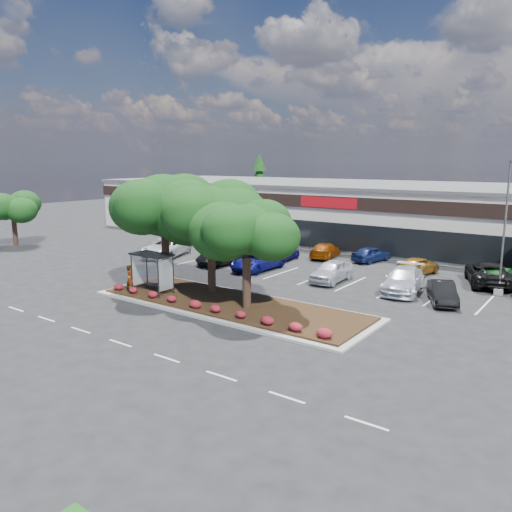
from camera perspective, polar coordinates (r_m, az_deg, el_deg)
The scene contains 26 objects.
ground at distance 26.45m, azimuth -5.08°, elevation -8.50°, with size 160.00×160.00×0.00m, color black.
retail_store at distance 55.42m, azimuth 18.68°, elevation 4.51°, with size 80.40×25.20×6.25m.
landscape_island at distance 30.55m, azimuth -2.97°, elevation -5.55°, with size 18.00×6.00×0.26m.
lane_markings at distance 34.69m, azimuth 6.15°, elevation -3.80°, with size 33.12×20.06×0.01m.
shrub_row at distance 28.91m, azimuth -5.61°, elevation -5.75°, with size 17.00×0.80×0.50m, color maroon, non-canonical shape.
bus_shelter at distance 32.98m, azimuth -11.62°, elevation -0.63°, with size 2.75×1.55×2.59m.
island_tree_west at distance 34.07m, azimuth -10.38°, elevation 3.02°, with size 7.20×7.20×7.89m, color #123711, non-canonical shape.
island_tree_mid at distance 32.20m, azimuth -5.15°, elevation 2.20°, with size 6.60×6.60×7.32m, color #123711, non-canonical shape.
island_tree_east at distance 28.63m, azimuth -1.08°, elevation 0.32°, with size 5.80×5.80×6.50m, color #123711, non-canonical shape.
tree_west_far at distance 57.45m, azimuth -25.95°, elevation 3.84°, with size 4.80×4.80×5.61m, color #123711, non-canonical shape.
conifer_north_west at distance 79.79m, azimuth 0.38°, elevation 8.18°, with size 4.40×4.40×10.00m, color #123711.
person_waiting at distance 33.51m, azimuth -14.21°, elevation -2.55°, with size 0.66×0.43×1.81m, color #594C47.
light_pole at distance 36.08m, azimuth 26.62°, elevation 1.99°, with size 1.43×0.57×8.87m.
car_0 at distance 46.81m, azimuth -10.20°, elevation 0.99°, with size 2.84×6.16×1.71m, color silver.
car_1 at distance 42.68m, azimuth -3.73°, elevation -0.02°, with size 2.33×5.05×1.40m, color black.
car_2 at distance 40.37m, azimuth 0.15°, elevation -0.60°, with size 2.40×5.20×1.44m, color navy.
car_3 at distance 36.96m, azimuth 8.62°, elevation -1.71°, with size 1.85×4.59×1.56m, color silver.
car_4 at distance 35.14m, azimuth 16.48°, elevation -2.66°, with size 2.25×5.53×1.61m, color silver.
car_5 at distance 33.19m, azimuth 20.53°, elevation -3.93°, with size 1.42×4.06×1.34m, color black.
car_9 at distance 48.65m, azimuth 2.53°, elevation 1.34°, with size 1.48×4.24×1.40m, color #5D5C64.
car_10 at distance 44.21m, azimuth 3.01°, elevation 0.40°, with size 1.71×4.26×1.45m, color #100B56.
car_11 at distance 45.88m, azimuth 7.91°, elevation 0.64°, with size 1.91×4.70×1.36m, color #7D3606.
car_12 at distance 44.82m, azimuth 13.02°, elevation 0.21°, with size 1.60×3.98×1.36m, color navy.
car_13 at distance 40.66m, azimuth 18.00°, elevation -1.05°, with size 1.71×4.25×1.45m, color brown.
car_14 at distance 39.24m, azimuth 25.95°, elevation -2.10°, with size 1.47×4.21×1.39m, color #17491D.
car_15 at distance 39.30m, azimuth 25.05°, elevation -1.82°, with size 2.71×5.88×1.63m, color black.
Camera 1 is at (16.50, -18.73, 8.76)m, focal length 35.00 mm.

